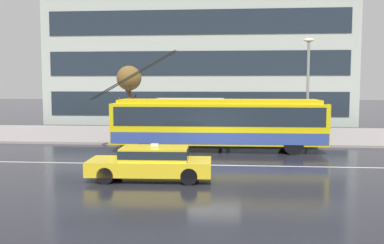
{
  "coord_description": "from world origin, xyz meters",
  "views": [
    {
      "loc": [
        0.69,
        -20.48,
        3.66
      ],
      "look_at": [
        -1.36,
        3.29,
        1.55
      ],
      "focal_mm": 40.53,
      "sensor_mm": 36.0,
      "label": 1
    }
  ],
  "objects_px": {
    "pedestrian_approaching_curb": "(230,112)",
    "street_tree_bare": "(129,80)",
    "trolleybus": "(219,122)",
    "pedestrian_at_shelter": "(220,116)",
    "taxi_oncoming_near": "(152,162)",
    "bus_shelter": "(190,108)",
    "street_lamp": "(308,81)"
  },
  "relations": [
    {
      "from": "trolleybus",
      "to": "bus_shelter",
      "type": "height_order",
      "value": "trolleybus"
    },
    {
      "from": "bus_shelter",
      "to": "pedestrian_at_shelter",
      "type": "relative_size",
      "value": 2.1
    },
    {
      "from": "pedestrian_at_shelter",
      "to": "street_tree_bare",
      "type": "bearing_deg",
      "value": 154.62
    },
    {
      "from": "street_tree_bare",
      "to": "pedestrian_approaching_curb",
      "type": "bearing_deg",
      "value": -5.22
    },
    {
      "from": "taxi_oncoming_near",
      "to": "pedestrian_approaching_curb",
      "type": "distance_m",
      "value": 12.21
    },
    {
      "from": "street_tree_bare",
      "to": "trolleybus",
      "type": "bearing_deg",
      "value": -38.55
    },
    {
      "from": "pedestrian_at_shelter",
      "to": "street_tree_bare",
      "type": "distance_m",
      "value": 7.13
    },
    {
      "from": "street_lamp",
      "to": "street_tree_bare",
      "type": "height_order",
      "value": "street_lamp"
    },
    {
      "from": "trolleybus",
      "to": "pedestrian_approaching_curb",
      "type": "relative_size",
      "value": 6.21
    },
    {
      "from": "bus_shelter",
      "to": "street_tree_bare",
      "type": "distance_m",
      "value": 4.7
    },
    {
      "from": "street_tree_bare",
      "to": "street_lamp",
      "type": "bearing_deg",
      "value": -13.84
    },
    {
      "from": "bus_shelter",
      "to": "trolleybus",
      "type": "bearing_deg",
      "value": -63.44
    },
    {
      "from": "taxi_oncoming_near",
      "to": "bus_shelter",
      "type": "bearing_deg",
      "value": 87.68
    },
    {
      "from": "trolleybus",
      "to": "pedestrian_approaching_curb",
      "type": "xyz_separation_m",
      "value": [
        0.6,
        4.25,
        0.29
      ]
    },
    {
      "from": "taxi_oncoming_near",
      "to": "trolleybus",
      "type": "bearing_deg",
      "value": 72.71
    },
    {
      "from": "bus_shelter",
      "to": "pedestrian_approaching_curb",
      "type": "xyz_separation_m",
      "value": [
        2.49,
        0.47,
        -0.26
      ]
    },
    {
      "from": "pedestrian_at_shelter",
      "to": "street_lamp",
      "type": "distance_m",
      "value": 5.5
    },
    {
      "from": "pedestrian_approaching_curb",
      "to": "street_tree_bare",
      "type": "relative_size",
      "value": 0.44
    },
    {
      "from": "taxi_oncoming_near",
      "to": "pedestrian_approaching_curb",
      "type": "relative_size",
      "value": 2.28
    },
    {
      "from": "taxi_oncoming_near",
      "to": "street_tree_bare",
      "type": "height_order",
      "value": "street_tree_bare"
    },
    {
      "from": "pedestrian_approaching_curb",
      "to": "taxi_oncoming_near",
      "type": "bearing_deg",
      "value": -104.05
    },
    {
      "from": "bus_shelter",
      "to": "pedestrian_approaching_curb",
      "type": "distance_m",
      "value": 2.55
    },
    {
      "from": "trolleybus",
      "to": "pedestrian_at_shelter",
      "type": "relative_size",
      "value": 6.35
    },
    {
      "from": "bus_shelter",
      "to": "pedestrian_approaching_curb",
      "type": "bearing_deg",
      "value": 10.62
    },
    {
      "from": "pedestrian_approaching_curb",
      "to": "street_tree_bare",
      "type": "height_order",
      "value": "street_tree_bare"
    },
    {
      "from": "pedestrian_approaching_curb",
      "to": "street_tree_bare",
      "type": "xyz_separation_m",
      "value": [
        -6.7,
        0.61,
        2.05
      ]
    },
    {
      "from": "taxi_oncoming_near",
      "to": "bus_shelter",
      "type": "distance_m",
      "value": 11.42
    },
    {
      "from": "trolleybus",
      "to": "bus_shelter",
      "type": "bearing_deg",
      "value": 116.56
    },
    {
      "from": "bus_shelter",
      "to": "pedestrian_approaching_curb",
      "type": "height_order",
      "value": "bus_shelter"
    },
    {
      "from": "trolleybus",
      "to": "taxi_oncoming_near",
      "type": "height_order",
      "value": "trolleybus"
    },
    {
      "from": "pedestrian_approaching_curb",
      "to": "street_tree_bare",
      "type": "bearing_deg",
      "value": 174.78
    },
    {
      "from": "street_tree_bare",
      "to": "pedestrian_at_shelter",
      "type": "bearing_deg",
      "value": -25.38
    }
  ]
}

